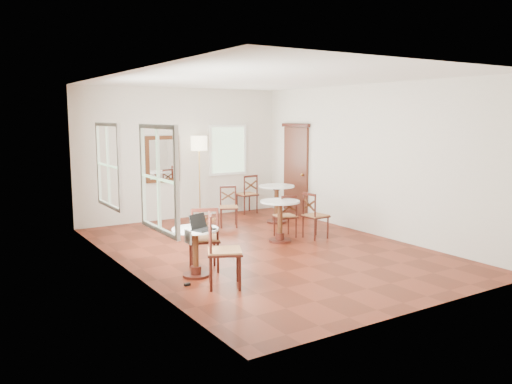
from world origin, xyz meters
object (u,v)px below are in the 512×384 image
chair_near_a (204,239)px  power_adapter (187,284)px  cafe_table_back (277,200)px  chair_mid_b (315,215)px  navy_mug (196,226)px  chair_back_a (247,194)px  mouse (199,226)px  chair_back_b (229,207)px  cafe_table_near (196,247)px  chair_near_b (222,251)px  chair_mid_a (286,216)px  water_glass (194,226)px  laptop (201,226)px  floor_lamp (199,149)px  cafe_table_mid (280,216)px

chair_near_a → power_adapter: chair_near_a is taller
cafe_table_back → chair_mid_b: (-0.24, -1.65, -0.07)m
navy_mug → chair_back_a: bearing=50.3°
chair_mid_b → power_adapter: bearing=108.2°
cafe_table_back → mouse: (-3.20, -2.61, 0.23)m
chair_back_b → navy_mug: bearing=-100.6°
chair_back_a → power_adapter: 5.62m
power_adapter → chair_back_a: bearing=49.9°
chair_mid_b → cafe_table_near: bearing=104.7°
cafe_table_near → chair_back_a: (3.32, 3.96, 0.02)m
chair_near_b → chair_mid_b: chair_near_b is taller
chair_mid_a → navy_mug: 3.01m
chair_back_a → water_glass: (-3.36, -3.99, 0.30)m
chair_mid_a → laptop: laptop is taller
cafe_table_back → laptop: (-3.24, -2.78, 0.27)m
chair_near_b → chair_back_a: 5.60m
chair_mid_a → chair_back_a: (0.70, 2.59, 0.05)m
chair_near_b → chair_mid_b: (2.93, 1.62, -0.07)m
chair_near_a → chair_near_b: bearing=100.9°
water_glass → power_adapter: (-0.26, -0.29, -0.76)m
cafe_table_near → navy_mug: size_ratio=6.02×
cafe_table_back → chair_mid_b: size_ratio=0.93×
laptop → power_adapter: 0.85m
chair_near_a → chair_back_a: (3.08, 3.76, -0.03)m
cafe_table_near → laptop: laptop is taller
laptop → navy_mug: laptop is taller
chair_mid_a → laptop: size_ratio=2.19×
cafe_table_near → mouse: bearing=22.7°
floor_lamp → water_glass: (-2.05, -3.97, -0.85)m
cafe_table_back → navy_mug: bearing=-140.7°
cafe_table_back → navy_mug: 4.26m
chair_back_b → navy_mug: size_ratio=7.13×
floor_lamp → cafe_table_near: bearing=-117.1°
mouse → navy_mug: (-0.09, -0.08, 0.03)m
cafe_table_near → chair_mid_b: size_ratio=0.81×
cafe_table_mid → mouse: 2.50m
cafe_table_back → chair_mid_b: 1.67m
chair_back_b → chair_back_a: bearing=70.1°
cafe_table_mid → chair_near_a: size_ratio=0.78×
water_glass → laptop: bearing=-57.6°
navy_mug → chair_back_b: bearing=53.1°
floor_lamp → navy_mug: size_ratio=15.79×
laptop → power_adapter: (-0.32, -0.18, -0.77)m
chair_mid_a → chair_mid_b: chair_mid_b is taller
laptop → water_glass: 0.13m
cafe_table_near → power_adapter: bearing=-132.4°
chair_back_a → cafe_table_mid: bearing=70.4°
chair_back_b → chair_near_a: bearing=-99.6°
chair_mid_a → floor_lamp: 2.90m
cafe_table_back → chair_mid_a: (-0.66, -1.27, -0.10)m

